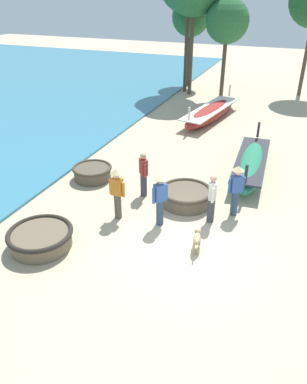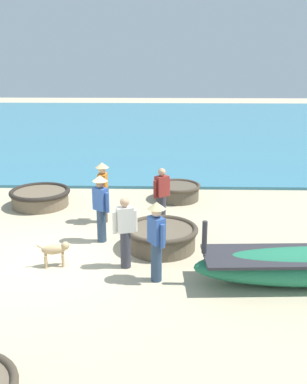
% 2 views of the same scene
% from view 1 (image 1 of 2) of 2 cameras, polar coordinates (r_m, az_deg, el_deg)
% --- Properties ---
extents(ground_plane, '(80.00, 80.00, 0.00)m').
position_cam_1_polar(ground_plane, '(10.41, 5.04, -8.73)').
color(ground_plane, '#BCAD8C').
extents(coracle_weathered, '(1.73, 1.73, 0.54)m').
position_cam_1_polar(coracle_weathered, '(12.32, 4.96, -0.56)').
color(coracle_weathered, brown).
rests_on(coracle_weathered, ground).
extents(coracle_beside_post, '(1.47, 1.47, 0.50)m').
position_cam_1_polar(coracle_beside_post, '(14.08, -9.29, 3.01)').
color(coracle_beside_post, brown).
rests_on(coracle_beside_post, ground).
extents(coracle_tilted, '(1.80, 1.80, 0.51)m').
position_cam_1_polar(coracle_tilted, '(10.79, -16.82, -6.69)').
color(coracle_tilted, brown).
rests_on(coracle_tilted, ground).
extents(long_boat_blue_hull, '(2.09, 5.82, 1.32)m').
position_cam_1_polar(long_boat_blue_hull, '(20.65, 8.69, 11.87)').
color(long_boat_blue_hull, maroon).
rests_on(long_boat_blue_hull, ground).
extents(long_boat_green_hull, '(1.31, 4.92, 1.34)m').
position_cam_1_polar(long_boat_green_hull, '(14.73, 14.63, 4.12)').
color(long_boat_green_hull, '#237551').
rests_on(long_boat_green_hull, ground).
extents(fisherman_with_hat, '(0.53, 0.36, 1.67)m').
position_cam_1_polar(fisherman_with_hat, '(11.26, -5.58, 0.23)').
color(fisherman_with_hat, '#4C473D').
rests_on(fisherman_with_hat, ground).
extents(fisherman_hauling, '(0.31, 0.51, 1.57)m').
position_cam_1_polar(fisherman_hauling, '(11.21, 8.88, -0.85)').
color(fisherman_hauling, '#383842').
rests_on(fisherman_hauling, ground).
extents(fisherman_standing_right, '(0.38, 0.43, 1.57)m').
position_cam_1_polar(fisherman_standing_right, '(12.51, -1.53, 2.83)').
color(fisherman_standing_right, '#383842').
rests_on(fisherman_standing_right, ground).
extents(fisherman_by_coracle, '(0.45, 0.37, 1.67)m').
position_cam_1_polar(fisherman_by_coracle, '(11.65, 12.50, 0.68)').
color(fisherman_by_coracle, '#2D425B').
rests_on(fisherman_by_coracle, ground).
extents(fisherman_standing_left, '(0.38, 0.44, 1.67)m').
position_cam_1_polar(fisherman_standing_left, '(10.89, 1.00, -0.69)').
color(fisherman_standing_left, '#2D425B').
rests_on(fisherman_standing_left, ground).
extents(dog, '(0.30, 0.68, 0.55)m').
position_cam_1_polar(dog, '(10.22, 6.65, -7.01)').
color(dog, tan).
rests_on(dog, ground).
extents(tree_left_mid, '(2.54, 2.54, 5.80)m').
position_cam_1_polar(tree_left_mid, '(24.32, 11.19, 24.13)').
color(tree_left_mid, '#4C3D2D').
rests_on(tree_left_mid, ground).
extents(tree_tall_back, '(2.53, 2.53, 5.76)m').
position_cam_1_polar(tree_tall_back, '(27.69, 5.72, 24.96)').
color(tree_tall_back, '#4C3D2D').
rests_on(tree_tall_back, ground).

